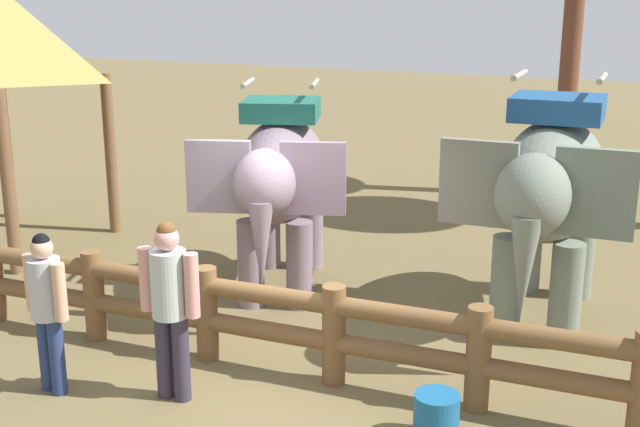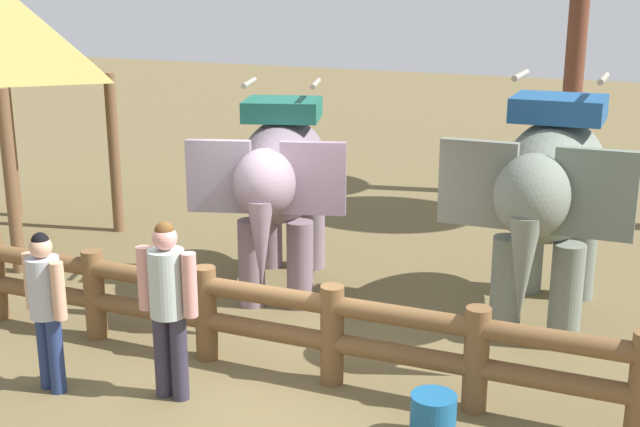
{
  "view_description": "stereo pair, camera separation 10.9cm",
  "coord_description": "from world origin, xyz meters",
  "px_view_note": "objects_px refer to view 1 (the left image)",
  "views": [
    {
      "loc": [
        3.83,
        -6.97,
        3.94
      ],
      "look_at": [
        0.0,
        1.29,
        1.4
      ],
      "focal_mm": 46.17,
      "sensor_mm": 36.0,
      "label": 1
    },
    {
      "loc": [
        3.93,
        -6.93,
        3.94
      ],
      "look_at": [
        0.0,
        1.29,
        1.4
      ],
      "focal_mm": 46.17,
      "sensor_mm": 36.0,
      "label": 2
    }
  ],
  "objects_px": {
    "elephant_center": "(549,188)",
    "feed_bucket": "(436,417)",
    "log_fence": "(268,317)",
    "tourist_woman_in_black": "(47,302)",
    "tourist_man_in_blue": "(170,299)",
    "elephant_near_left": "(280,177)"
  },
  "relations": [
    {
      "from": "tourist_woman_in_black",
      "to": "log_fence",
      "type": "bearing_deg",
      "value": 37.02
    },
    {
      "from": "log_fence",
      "to": "tourist_woman_in_black",
      "type": "distance_m",
      "value": 2.21
    },
    {
      "from": "elephant_near_left",
      "to": "tourist_woman_in_black",
      "type": "bearing_deg",
      "value": -102.47
    },
    {
      "from": "elephant_near_left",
      "to": "tourist_woman_in_black",
      "type": "xyz_separation_m",
      "value": [
        -0.77,
        -3.46,
        -0.6
      ]
    },
    {
      "from": "log_fence",
      "to": "elephant_near_left",
      "type": "distance_m",
      "value": 2.54
    },
    {
      "from": "log_fence",
      "to": "feed_bucket",
      "type": "xyz_separation_m",
      "value": [
        2.01,
        -0.58,
        -0.38
      ]
    },
    {
      "from": "log_fence",
      "to": "tourist_woman_in_black",
      "type": "height_order",
      "value": "tourist_woman_in_black"
    },
    {
      "from": "tourist_woman_in_black",
      "to": "tourist_man_in_blue",
      "type": "distance_m",
      "value": 1.24
    },
    {
      "from": "elephant_near_left",
      "to": "feed_bucket",
      "type": "relative_size",
      "value": 7.52
    },
    {
      "from": "elephant_center",
      "to": "tourist_woman_in_black",
      "type": "height_order",
      "value": "elephant_center"
    },
    {
      "from": "log_fence",
      "to": "elephant_center",
      "type": "height_order",
      "value": "elephant_center"
    },
    {
      "from": "log_fence",
      "to": "feed_bucket",
      "type": "height_order",
      "value": "log_fence"
    },
    {
      "from": "elephant_near_left",
      "to": "feed_bucket",
      "type": "distance_m",
      "value": 4.25
    },
    {
      "from": "elephant_near_left",
      "to": "elephant_center",
      "type": "height_order",
      "value": "elephant_center"
    },
    {
      "from": "log_fence",
      "to": "tourist_man_in_blue",
      "type": "height_order",
      "value": "tourist_man_in_blue"
    },
    {
      "from": "log_fence",
      "to": "tourist_woman_in_black",
      "type": "relative_size",
      "value": 4.57
    },
    {
      "from": "elephant_center",
      "to": "feed_bucket",
      "type": "bearing_deg",
      "value": -96.24
    },
    {
      "from": "log_fence",
      "to": "elephant_center",
      "type": "distance_m",
      "value": 3.63
    },
    {
      "from": "log_fence",
      "to": "tourist_woman_in_black",
      "type": "xyz_separation_m",
      "value": [
        -1.74,
        -1.31,
        0.35
      ]
    },
    {
      "from": "elephant_center",
      "to": "tourist_woman_in_black",
      "type": "bearing_deg",
      "value": -136.62
    },
    {
      "from": "tourist_woman_in_black",
      "to": "feed_bucket",
      "type": "height_order",
      "value": "tourist_woman_in_black"
    },
    {
      "from": "elephant_center",
      "to": "feed_bucket",
      "type": "relative_size",
      "value": 7.86
    }
  ]
}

